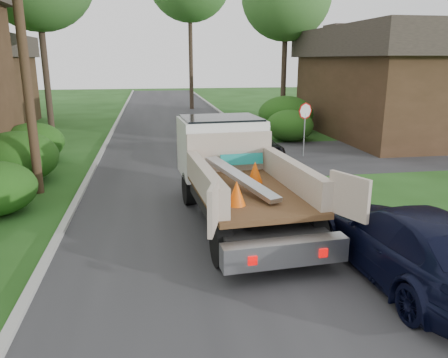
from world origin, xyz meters
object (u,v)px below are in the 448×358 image
black_pickup (247,145)px  navy_suv (409,243)px  utility_pole (21,31)px  flatbed_truck (231,164)px  house_right (405,81)px  stop_sign (305,118)px

black_pickup → navy_suv: navy_suv is taller
black_pickup → navy_suv: (0.96, -10.85, 0.02)m
utility_pole → flatbed_truck: size_ratio=1.40×
house_right → navy_suv: 19.26m
flatbed_truck → black_pickup: flatbed_truck is taller
flatbed_truck → navy_suv: 5.43m
utility_pole → flatbed_truck: 7.66m
navy_suv → black_pickup: bearing=-87.1°
stop_sign → navy_suv: bearing=-99.1°
black_pickup → house_right: bearing=31.3°
flatbed_truck → stop_sign: bearing=51.9°
navy_suv → stop_sign: bearing=-101.2°
utility_pole → navy_suv: 12.39m
house_right → navy_suv: (-9.64, -16.50, -2.39)m
stop_sign → house_right: (7.80, 5.00, 1.38)m
house_right → black_pickup: (-10.60, -5.65, -2.41)m
utility_pole → navy_suv: size_ratio=1.90×
stop_sign → flatbed_truck: 8.35m
stop_sign → black_pickup: bearing=-166.9°
utility_pole → house_right: 20.66m
black_pickup → navy_suv: 10.89m
stop_sign → utility_pole: utility_pole is taller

